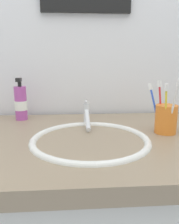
{
  "coord_description": "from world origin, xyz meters",
  "views": [
    {
      "loc": [
        -0.06,
        -0.76,
        1.08
      ],
      "look_at": [
        -0.01,
        -0.02,
        0.92
      ],
      "focal_mm": 36.05,
      "sensor_mm": 36.0,
      "label": 1
    }
  ],
  "objects_px": {
    "faucet": "(87,116)",
    "soap_dispenser": "(21,103)",
    "toothbrush_cup": "(166,119)",
    "toothbrush_yellow": "(166,106)",
    "toothbrush_red": "(160,102)",
    "toothbrush_blue": "(154,104)",
    "toothbrush_white": "(174,104)"
  },
  "relations": [
    {
      "from": "toothbrush_blue",
      "to": "toothbrush_red",
      "type": "bearing_deg",
      "value": 7.59
    },
    {
      "from": "toothbrush_yellow",
      "to": "toothbrush_blue",
      "type": "height_order",
      "value": "toothbrush_yellow"
    },
    {
      "from": "toothbrush_white",
      "to": "toothbrush_yellow",
      "type": "bearing_deg",
      "value": 152.3
    },
    {
      "from": "toothbrush_white",
      "to": "soap_dispenser",
      "type": "xyz_separation_m",
      "value": [
        -0.57,
        0.28,
        -0.04
      ]
    },
    {
      "from": "faucet",
      "to": "toothbrush_yellow",
      "type": "bearing_deg",
      "value": -29.32
    },
    {
      "from": "faucet",
      "to": "toothbrush_blue",
      "type": "height_order",
      "value": "toothbrush_blue"
    },
    {
      "from": "toothbrush_blue",
      "to": "toothbrush_red",
      "type": "relative_size",
      "value": 0.95
    },
    {
      "from": "toothbrush_cup",
      "to": "faucet",
      "type": "bearing_deg",
      "value": 157.53
    },
    {
      "from": "toothbrush_yellow",
      "to": "soap_dispenser",
      "type": "height_order",
      "value": "soap_dispenser"
    },
    {
      "from": "toothbrush_cup",
      "to": "toothbrush_red",
      "type": "height_order",
      "value": "toothbrush_red"
    },
    {
      "from": "toothbrush_yellow",
      "to": "toothbrush_red",
      "type": "distance_m",
      "value": 0.06
    },
    {
      "from": "faucet",
      "to": "toothbrush_cup",
      "type": "distance_m",
      "value": 0.3
    },
    {
      "from": "toothbrush_blue",
      "to": "soap_dispenser",
      "type": "distance_m",
      "value": 0.57
    },
    {
      "from": "toothbrush_cup",
      "to": "toothbrush_yellow",
      "type": "xyz_separation_m",
      "value": [
        -0.02,
        -0.03,
        0.06
      ]
    },
    {
      "from": "toothbrush_yellow",
      "to": "toothbrush_blue",
      "type": "bearing_deg",
      "value": 112.32
    },
    {
      "from": "toothbrush_white",
      "to": "toothbrush_red",
      "type": "height_order",
      "value": "toothbrush_white"
    },
    {
      "from": "toothbrush_cup",
      "to": "toothbrush_blue",
      "type": "distance_m",
      "value": 0.07
    },
    {
      "from": "toothbrush_white",
      "to": "toothbrush_red",
      "type": "bearing_deg",
      "value": 106.34
    },
    {
      "from": "toothbrush_cup",
      "to": "soap_dispenser",
      "type": "bearing_deg",
      "value": 157.38
    },
    {
      "from": "faucet",
      "to": "toothbrush_yellow",
      "type": "height_order",
      "value": "toothbrush_yellow"
    },
    {
      "from": "toothbrush_cup",
      "to": "toothbrush_yellow",
      "type": "bearing_deg",
      "value": -118.85
    },
    {
      "from": "toothbrush_blue",
      "to": "toothbrush_red",
      "type": "distance_m",
      "value": 0.02
    },
    {
      "from": "faucet",
      "to": "toothbrush_cup",
      "type": "relative_size",
      "value": 1.65
    },
    {
      "from": "toothbrush_red",
      "to": "soap_dispenser",
      "type": "relative_size",
      "value": 0.99
    },
    {
      "from": "faucet",
      "to": "soap_dispenser",
      "type": "relative_size",
      "value": 0.91
    },
    {
      "from": "toothbrush_blue",
      "to": "soap_dispenser",
      "type": "xyz_separation_m",
      "value": [
        -0.53,
        0.22,
        -0.03
      ]
    },
    {
      "from": "toothbrush_cup",
      "to": "toothbrush_blue",
      "type": "bearing_deg",
      "value": 151.39
    },
    {
      "from": "soap_dispenser",
      "to": "toothbrush_white",
      "type": "bearing_deg",
      "value": -26.06
    },
    {
      "from": "toothbrush_red",
      "to": "toothbrush_blue",
      "type": "bearing_deg",
      "value": -172.41
    },
    {
      "from": "toothbrush_white",
      "to": "toothbrush_red",
      "type": "xyz_separation_m",
      "value": [
        -0.02,
        0.07,
        -0.01
      ]
    },
    {
      "from": "toothbrush_yellow",
      "to": "toothbrush_blue",
      "type": "distance_m",
      "value": 0.06
    },
    {
      "from": "toothbrush_yellow",
      "to": "toothbrush_red",
      "type": "xyz_separation_m",
      "value": [
        0.0,
        0.06,
        0.0
      ]
    }
  ]
}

